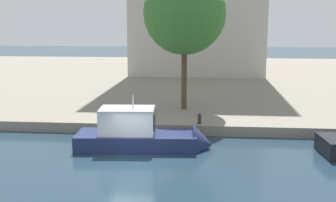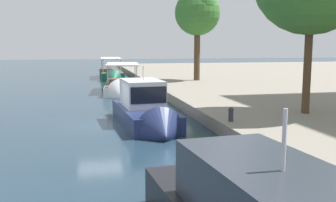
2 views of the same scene
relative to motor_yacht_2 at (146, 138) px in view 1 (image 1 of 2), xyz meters
name	(u,v)px [view 1 (image 1 of 2)]	position (x,y,z in m)	size (l,w,h in m)	color
ground_plane	(130,162)	(-0.48, -2.64, -0.67)	(220.00, 220.00, 0.00)	#1E3342
dock_promenade	(176,78)	(-0.48, 30.71, -0.31)	(120.00, 55.00, 0.72)	gray
motor_yacht_2	(146,138)	(0.00, 0.00, 0.00)	(8.46, 3.18, 4.33)	navy
mooring_bollard_0	(199,118)	(3.20, 3.81, 0.44)	(0.28, 0.28, 0.74)	#2D2D33
tree_1	(183,13)	(1.71, 8.89, 7.67)	(6.47, 6.47, 10.84)	#4C3823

